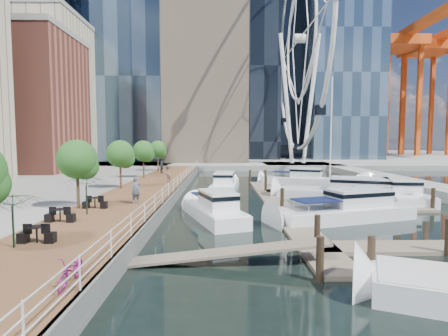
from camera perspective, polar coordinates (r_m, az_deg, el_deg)
ground at (r=20.08m, az=4.89°, el=-11.48°), size 520.00×520.00×0.00m
boardwalk at (r=35.32m, az=-12.26°, el=-3.85°), size 6.00×60.00×1.00m
seawall at (r=34.83m, az=-7.41°, el=-3.90°), size 0.25×60.00×1.00m
land_far at (r=121.35m, az=0.29°, el=2.00°), size 200.00×114.00×1.00m
breakwater at (r=45.19m, az=28.39°, el=-2.50°), size 4.00×60.00×1.00m
pier at (r=73.15m, az=11.94°, el=0.35°), size 14.00×12.00×1.00m
railing at (r=34.71m, az=-7.59°, el=-2.22°), size 0.10×60.00×1.05m
floating_docks at (r=31.22m, az=17.86°, el=-5.04°), size 16.00×34.00×2.60m
ferris_wheel at (r=75.79m, az=12.26°, el=19.90°), size 5.80×45.60×47.80m
port_cranes at (r=135.09m, az=30.90°, el=9.91°), size 40.00×52.00×38.00m
street_trees at (r=34.59m, az=-16.59°, el=2.20°), size 2.60×42.60×4.60m
cafe_tables at (r=19.66m, az=-26.57°, el=-8.17°), size 2.50×13.70×0.74m
yacht_foreground at (r=25.93m, az=18.94°, el=-8.08°), size 11.38×6.22×2.15m
bicycle at (r=12.27m, az=-23.54°, el=-14.98°), size 0.72×1.89×0.98m
pedestrian_near at (r=26.03m, az=-14.17°, el=-3.54°), size 0.84×0.77×1.93m
pedestrian_mid at (r=39.14m, az=-9.26°, el=-0.91°), size 1.01×1.11×1.85m
pedestrian_far at (r=49.73m, az=-10.14°, el=0.13°), size 1.05×1.00×1.75m
moored_yachts at (r=33.81m, az=17.49°, el=-5.17°), size 21.57×40.28×11.50m
cafe_seating at (r=18.15m, az=-28.51°, el=-6.52°), size 3.74×12.79×2.53m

